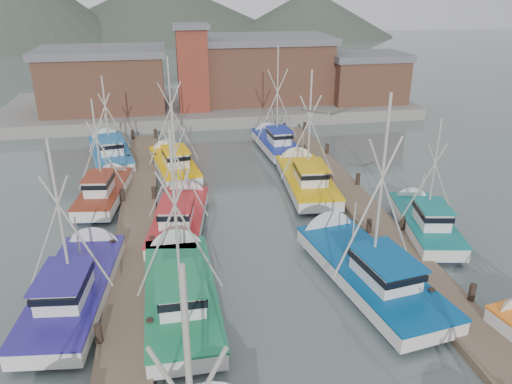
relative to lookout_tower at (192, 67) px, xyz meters
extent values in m
plane|color=#4B5A59|center=(2.00, -33.00, -5.55)|extent=(260.00, 260.00, 0.00)
cube|color=brown|center=(-5.00, -29.00, -5.35)|extent=(2.20, 46.00, 0.40)
cylinder|color=black|center=(-6.00, -35.00, -5.10)|extent=(0.30, 0.30, 1.50)
cylinder|color=black|center=(-6.00, -28.00, -5.10)|extent=(0.30, 0.30, 1.50)
cylinder|color=black|center=(-6.00, -21.00, -5.10)|extent=(0.30, 0.30, 1.50)
cylinder|color=black|center=(-6.00, -14.00, -5.10)|extent=(0.30, 0.30, 1.50)
cylinder|color=black|center=(-6.00, -7.00, -5.10)|extent=(0.30, 0.30, 1.50)
cylinder|color=black|center=(-4.00, -35.00, -5.10)|extent=(0.30, 0.30, 1.50)
cylinder|color=black|center=(-4.00, -28.00, -5.10)|extent=(0.30, 0.30, 1.50)
cylinder|color=black|center=(-4.00, -21.00, -5.10)|extent=(0.30, 0.30, 1.50)
cylinder|color=black|center=(-4.00, -14.00, -5.10)|extent=(0.30, 0.30, 1.50)
cylinder|color=black|center=(-4.00, -7.00, -5.10)|extent=(0.30, 0.30, 1.50)
cube|color=brown|center=(9.00, -29.00, -5.35)|extent=(2.20, 46.00, 0.40)
cylinder|color=black|center=(8.00, -35.00, -5.10)|extent=(0.30, 0.30, 1.50)
cylinder|color=black|center=(8.00, -28.00, -5.10)|extent=(0.30, 0.30, 1.50)
cylinder|color=black|center=(8.00, -21.00, -5.10)|extent=(0.30, 0.30, 1.50)
cylinder|color=black|center=(8.00, -14.00, -5.10)|extent=(0.30, 0.30, 1.50)
cylinder|color=black|center=(8.00, -7.00, -5.10)|extent=(0.30, 0.30, 1.50)
cylinder|color=black|center=(10.00, -35.00, -5.10)|extent=(0.30, 0.30, 1.50)
cylinder|color=black|center=(10.00, -28.00, -5.10)|extent=(0.30, 0.30, 1.50)
cylinder|color=black|center=(10.00, -21.00, -5.10)|extent=(0.30, 0.30, 1.50)
cylinder|color=black|center=(10.00, -14.00, -5.10)|extent=(0.30, 0.30, 1.50)
cylinder|color=black|center=(10.00, -7.00, -5.10)|extent=(0.30, 0.30, 1.50)
cube|color=gray|center=(2.00, 4.00, -4.95)|extent=(44.00, 16.00, 1.20)
cube|color=brown|center=(-9.00, 2.00, -1.60)|extent=(12.00, 8.00, 5.50)
cube|color=slate|center=(-9.00, 2.00, 1.50)|extent=(12.72, 8.48, 0.70)
cube|color=brown|center=(8.00, 4.00, -1.25)|extent=(14.00, 9.00, 6.20)
cube|color=slate|center=(8.00, 4.00, 2.20)|extent=(14.84, 9.54, 0.70)
cube|color=brown|center=(19.00, 1.00, -2.10)|extent=(8.00, 6.00, 4.50)
cube|color=slate|center=(19.00, 1.00, 0.50)|extent=(8.48, 6.36, 0.70)
cube|color=maroon|center=(0.00, 0.00, -0.35)|extent=(3.00, 3.00, 8.00)
cube|color=slate|center=(0.00, 0.00, 3.90)|extent=(3.60, 3.60, 0.50)
cone|color=#414C3F|center=(-38.00, 82.00, -5.55)|extent=(110.00, 110.00, 42.00)
cone|color=#414C3F|center=(-3.00, 97.00, -5.55)|extent=(140.00, 140.00, 30.00)
cone|color=#414C3F|center=(37.00, 87.00, -5.55)|extent=(90.00, 90.00, 24.00)
cube|color=#101836|center=(-2.72, -32.82, -5.50)|extent=(2.75, 8.05, 0.70)
cube|color=silver|center=(-2.72, -32.82, -4.85)|extent=(3.12, 9.14, 0.80)
cube|color=#197A4C|center=(-2.72, -32.82, -4.47)|extent=(3.21, 9.24, 0.10)
cone|color=silver|center=(-2.80, -28.27, -5.00)|extent=(2.86, 1.15, 2.84)
cube|color=silver|center=(-2.70, -33.91, -3.90)|extent=(1.88, 2.76, 1.10)
cube|color=black|center=(-2.70, -33.91, -3.67)|extent=(2.01, 3.03, 0.28)
cube|color=#197A4C|center=(-2.70, -33.91, -3.31)|extent=(2.13, 3.22, 0.07)
cylinder|color=#B4B0A5|center=(-2.72, -33.00, -0.85)|extent=(0.13, 0.13, 7.20)
cylinder|color=#B4B0A5|center=(-3.30, -33.01, -1.70)|extent=(2.58, 0.14, 5.63)
cylinder|color=#B4B0A5|center=(-2.14, -32.99, -1.70)|extent=(2.58, 0.14, 5.63)
cylinder|color=#B4B0A5|center=(-2.75, -31.18, -3.25)|extent=(0.08, 0.08, 2.54)
cube|color=#101836|center=(6.17, -32.62, -5.50)|extent=(4.15, 8.91, 0.70)
cube|color=silver|center=(6.17, -32.62, -4.85)|extent=(4.71, 10.12, 0.80)
cube|color=#034986|center=(6.17, -32.62, -4.47)|extent=(4.82, 10.23, 0.10)
cone|color=silver|center=(5.38, -27.82, -5.00)|extent=(3.18, 1.58, 3.04)
cube|color=silver|center=(6.36, -33.78, -3.90)|extent=(2.41, 3.20, 1.10)
cube|color=black|center=(6.36, -33.78, -3.67)|extent=(2.59, 3.51, 0.28)
cube|color=#034986|center=(6.36, -33.78, -3.31)|extent=(2.74, 3.72, 0.07)
cylinder|color=#B4B0A5|center=(6.20, -32.82, -0.32)|extent=(0.16, 0.16, 8.25)
cylinder|color=#B4B0A5|center=(5.59, -32.92, -1.29)|extent=(2.92, 0.58, 6.45)
cylinder|color=#B4B0A5|center=(6.82, -32.71, -1.29)|extent=(2.92, 0.58, 6.45)
cylinder|color=#B4B0A5|center=(5.89, -30.89, -3.25)|extent=(0.09, 0.09, 2.72)
cube|color=#101836|center=(-7.42, -31.69, -5.50)|extent=(3.40, 8.09, 0.70)
cube|color=silver|center=(-7.42, -31.69, -4.85)|extent=(3.86, 9.20, 0.80)
cube|color=navy|center=(-7.42, -31.69, -4.47)|extent=(3.96, 9.30, 0.10)
cone|color=silver|center=(-6.93, -27.25, -5.00)|extent=(2.89, 1.40, 2.79)
cube|color=silver|center=(-7.53, -32.76, -3.90)|extent=(2.08, 2.86, 1.10)
cube|color=black|center=(-7.53, -32.76, -3.67)|extent=(2.23, 3.14, 0.28)
cube|color=navy|center=(-7.53, -32.76, -3.31)|extent=(2.36, 3.33, 0.07)
cylinder|color=#B4B0A5|center=(-7.44, -31.87, -1.08)|extent=(0.15, 0.15, 6.75)
cylinder|color=#B4B0A5|center=(-8.05, -31.80, -1.87)|extent=(2.42, 0.37, 5.28)
cylinder|color=#B4B0A5|center=(-6.83, -31.94, -1.87)|extent=(2.42, 0.37, 5.28)
cylinder|color=#B4B0A5|center=(-7.24, -30.09, -3.25)|extent=(0.09, 0.09, 2.68)
cone|color=silver|center=(10.91, -36.19, -5.00)|extent=(2.55, 1.52, 2.39)
cube|color=#101836|center=(-2.50, -25.21, -5.50)|extent=(3.45, 7.44, 0.70)
cube|color=silver|center=(-2.50, -25.21, -4.85)|extent=(3.92, 8.46, 0.80)
cube|color=red|center=(-2.50, -25.21, -4.47)|extent=(4.01, 8.55, 0.10)
cone|color=silver|center=(-1.85, -21.20, -5.00)|extent=(2.69, 1.49, 2.54)
cube|color=silver|center=(-2.66, -26.17, -3.90)|extent=(2.01, 2.67, 1.10)
cube|color=black|center=(-2.66, -26.17, -3.67)|extent=(2.16, 2.93, 0.28)
cube|color=red|center=(-2.66, -26.17, -3.31)|extent=(2.29, 3.11, 0.07)
cylinder|color=#B4B0A5|center=(-2.52, -25.37, -1.14)|extent=(0.13, 0.13, 6.62)
cylinder|color=#B4B0A5|center=(-3.04, -25.29, -1.92)|extent=(2.35, 0.46, 5.18)
cylinder|color=#B4B0A5|center=(-2.01, -25.45, -1.92)|extent=(2.35, 0.46, 5.18)
cylinder|color=#B4B0A5|center=(-2.26, -23.77, -3.25)|extent=(0.08, 0.08, 2.27)
cube|color=#101836|center=(6.45, -20.49, -5.50)|extent=(3.01, 7.96, 0.70)
cube|color=silver|center=(6.45, -20.49, -4.85)|extent=(3.42, 9.05, 0.80)
cube|color=#E4B007|center=(6.45, -20.49, -4.47)|extent=(3.51, 9.14, 0.10)
cone|color=silver|center=(6.71, -16.05, -5.00)|extent=(2.84, 1.26, 2.78)
cube|color=silver|center=(6.38, -21.55, -3.90)|extent=(1.95, 2.77, 1.10)
cube|color=black|center=(6.38, -21.55, -3.67)|extent=(2.08, 3.04, 0.28)
cube|color=#E4B007|center=(6.38, -21.55, -3.31)|extent=(2.21, 3.23, 0.07)
cylinder|color=#B4B0A5|center=(6.44, -20.66, -0.82)|extent=(0.13, 0.13, 7.27)
cylinder|color=#B4B0A5|center=(5.87, -20.63, -1.67)|extent=(2.60, 0.25, 5.68)
cylinder|color=#B4B0A5|center=(7.00, -20.70, -1.67)|extent=(2.60, 0.25, 5.68)
cylinder|color=#B4B0A5|center=(6.54, -18.89, -3.25)|extent=(0.08, 0.08, 2.48)
cube|color=#101836|center=(-7.24, -20.21, -5.50)|extent=(2.89, 6.57, 0.70)
cube|color=silver|center=(-7.24, -20.21, -4.85)|extent=(3.28, 7.47, 0.80)
cube|color=maroon|center=(-7.24, -20.21, -4.47)|extent=(3.36, 7.55, 0.10)
cone|color=silver|center=(-6.76, -16.63, -5.00)|extent=(2.38, 1.39, 2.25)
cube|color=silver|center=(-7.35, -21.07, -3.90)|extent=(1.73, 2.34, 1.10)
cube|color=black|center=(-7.35, -21.07, -3.67)|extent=(1.85, 2.57, 0.28)
cube|color=maroon|center=(-7.35, -21.07, -3.31)|extent=(1.96, 2.72, 0.07)
cylinder|color=#B4B0A5|center=(-7.26, -20.35, -1.53)|extent=(0.12, 0.12, 5.84)
cylinder|color=#B4B0A5|center=(-7.75, -20.29, -2.22)|extent=(2.09, 0.36, 4.57)
cylinder|color=#B4B0A5|center=(-6.77, -20.42, -2.22)|extent=(2.09, 0.36, 4.57)
cylinder|color=#B4B0A5|center=(-7.07, -18.92, -3.25)|extent=(0.07, 0.07, 2.17)
cube|color=#101836|center=(11.33, -28.16, -5.50)|extent=(3.23, 6.64, 0.70)
cube|color=silver|center=(11.33, -28.16, -4.85)|extent=(3.67, 7.55, 0.80)
cube|color=#0F6E6D|center=(11.33, -28.16, -4.47)|extent=(3.76, 7.63, 0.10)
cone|color=silver|center=(12.00, -24.61, -5.00)|extent=(2.45, 1.50, 2.29)
cube|color=silver|center=(11.17, -29.02, -3.90)|extent=(1.85, 2.40, 1.10)
cube|color=black|center=(11.17, -29.02, -3.67)|extent=(1.98, 2.63, 0.28)
cube|color=#0F6E6D|center=(11.17, -29.02, -3.31)|extent=(2.10, 2.79, 0.07)
cylinder|color=#B4B0A5|center=(11.31, -28.31, -1.55)|extent=(0.12, 0.12, 5.81)
cylinder|color=#B4B0A5|center=(10.83, -28.22, -2.23)|extent=(2.06, 0.46, 4.54)
cylinder|color=#B4B0A5|center=(11.78, -28.40, -2.23)|extent=(2.06, 0.46, 4.54)
cylinder|color=#B4B0A5|center=(11.57, -26.88, -3.25)|extent=(0.07, 0.07, 2.12)
cube|color=#101836|center=(-2.55, -15.62, -5.50)|extent=(3.31, 7.20, 0.70)
cube|color=silver|center=(-2.55, -15.62, -4.85)|extent=(3.76, 8.19, 0.80)
cube|color=#FFB700|center=(-2.55, -15.62, -4.47)|extent=(3.85, 8.28, 0.10)
cone|color=silver|center=(-3.16, -11.73, -5.00)|extent=(2.60, 1.47, 2.46)
cube|color=silver|center=(-2.40, -16.56, -3.90)|extent=(1.94, 2.58, 1.10)
cube|color=black|center=(-2.40, -16.56, -3.67)|extent=(2.08, 2.83, 0.28)
cube|color=#FFB700|center=(-2.40, -16.56, -3.31)|extent=(2.20, 3.00, 0.07)
cylinder|color=#B4B0A5|center=(-2.52, -15.78, -0.63)|extent=(0.13, 0.13, 7.63)
cylinder|color=#B4B0A5|center=(-3.02, -15.86, -1.53)|extent=(2.69, 0.50, 5.96)
cylinder|color=#B4B0A5|center=(-2.03, -15.70, -1.53)|extent=(2.69, 0.50, 5.96)
cylinder|color=#B4B0A5|center=(-2.77, -14.22, -3.25)|extent=(0.07, 0.07, 2.20)
cube|color=#101836|center=(6.18, -11.73, -5.50)|extent=(2.63, 6.88, 0.70)
cube|color=silver|center=(6.18, -11.73, -4.85)|extent=(2.99, 7.82, 0.80)
cube|color=navy|center=(6.18, -11.73, -4.47)|extent=(3.07, 7.90, 0.10)
cone|color=silver|center=(5.93, -7.90, -5.00)|extent=(2.46, 1.25, 2.40)
cube|color=silver|center=(6.24, -12.64, -3.90)|extent=(1.69, 2.40, 1.10)
cube|color=black|center=(6.24, -12.64, -3.67)|extent=(1.81, 2.63, 0.28)
cube|color=navy|center=(6.24, -12.64, -3.31)|extent=(1.92, 2.79, 0.07)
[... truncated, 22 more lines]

